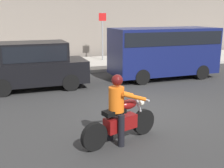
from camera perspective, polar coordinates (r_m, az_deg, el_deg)
name	(u,v)px	position (r m, az deg, el deg)	size (l,w,h in m)	color
ground_plane	(144,108)	(8.93, 6.29, -4.84)	(80.00, 80.00, 0.00)	#2B2B2B
sidewalk_slab	(81,64)	(16.27, -6.15, 3.92)	(40.00, 4.40, 0.14)	#A8A399
motorcycle_with_rider_orange_stripe	(120,115)	(6.46, 1.59, -6.09)	(1.98, 0.86, 1.58)	black
parked_van_navy	(164,49)	(13.09, 10.21, 6.81)	(4.70, 1.96, 2.23)	#11194C
parked_hatchback_black	(35,65)	(11.41, -15.10, 3.70)	(3.92, 1.76, 1.80)	black
street_sign_post	(102,32)	(17.08, -1.90, 10.30)	(0.44, 0.08, 2.76)	gray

